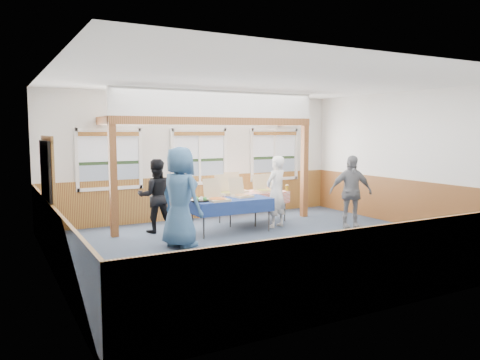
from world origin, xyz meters
The scene contains 31 objects.
floor centered at (0.00, 0.00, 0.00)m, with size 8.00×8.00×0.00m, color #2B3246.
ceiling centered at (0.00, 0.00, 3.20)m, with size 8.00×8.00×0.00m, color white.
wall_back centered at (0.00, 3.50, 1.60)m, with size 8.00×8.00×0.00m, color silver.
wall_front centered at (0.00, -3.50, 1.60)m, with size 8.00×8.00×0.00m, color silver.
wall_left centered at (-4.00, 0.00, 1.60)m, with size 8.00×8.00×0.00m, color silver.
wall_right centered at (4.00, 0.00, 1.60)m, with size 8.00×8.00×0.00m, color silver.
wainscot_back centered at (0.00, 3.48, 0.55)m, with size 7.98×0.05×1.10m, color brown.
wainscot_front centered at (0.00, -3.48, 0.55)m, with size 7.98×0.05×1.10m, color brown.
wainscot_left centered at (-3.98, 0.00, 0.55)m, with size 0.05×6.98×1.10m, color brown.
wainscot_right centered at (3.98, 0.00, 0.55)m, with size 0.05×6.98×1.10m, color brown.
cased_opening centered at (-3.96, 0.90, 1.05)m, with size 0.06×1.30×2.10m, color #363636.
window_left centered at (-2.30, 3.46, 1.68)m, with size 1.56×0.10×1.46m.
window_mid centered at (0.00, 3.46, 1.68)m, with size 1.56×0.10×1.46m.
window_right centered at (2.30, 3.46, 1.68)m, with size 1.56×0.10×1.46m.
post_left centered at (-2.50, 2.30, 1.20)m, with size 0.15×0.15×2.40m, color brown.
post_right centered at (2.50, 2.30, 1.20)m, with size 0.15×0.15×2.40m, color brown.
cross_beam centered at (0.00, 2.30, 2.49)m, with size 5.15×0.18×0.18m, color brown.
table_left centered at (-0.10, 1.47, 0.70)m, with size 1.83×0.89×0.76m.
table_right centered at (0.92, 2.28, 0.70)m, with size 1.85×1.16×0.76m.
pizza_box_a centered at (-0.51, 1.37, 0.83)m, with size 0.46×0.55×0.47m.
pizza_box_b centered at (0.24, 1.64, 0.82)m, with size 0.45×0.53×0.43m.
pizza_box_c centered at (0.16, 2.19, 0.83)m, with size 0.45×0.53×0.46m.
pizza_box_d centered at (0.56, 2.48, 0.83)m, with size 0.45×0.54×0.47m.
pizza_box_e centered at (1.17, 2.20, 0.82)m, with size 0.40×0.48×0.41m.
pizza_box_f centered at (1.57, 2.42, 0.82)m, with size 0.38×0.46×0.40m.
veggie_tray centered at (-0.85, 1.47, 0.79)m, with size 0.40×0.40×0.09m.
drink_glass centered at (1.77, 2.03, 0.83)m, with size 0.07×0.07×0.15m, color olive.
woman_white centered at (1.09, 1.49, 0.84)m, with size 0.61×0.40×1.68m, color white.
woman_black centered at (-1.57, 2.30, 0.82)m, with size 0.80×0.62×1.64m, color black.
man_blue centered at (-1.57, 0.79, 0.98)m, with size 0.96×0.62×1.96m, color #31557C.
person_grey centered at (2.53, 0.54, 0.85)m, with size 1.00×0.42×1.71m, color slate.
Camera 1 is at (-4.84, -7.66, 2.26)m, focal length 35.00 mm.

